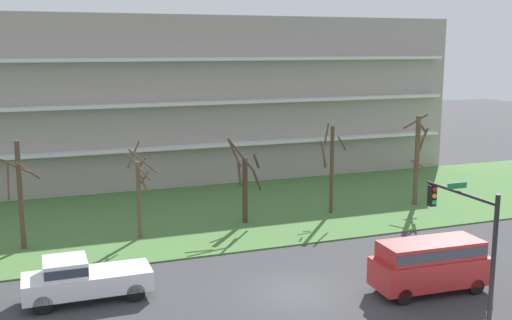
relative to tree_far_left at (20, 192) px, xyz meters
name	(u,v)px	position (x,y,z in m)	size (l,w,h in m)	color
ground	(298,292)	(11.43, -10.53, -3.20)	(160.00, 160.00, 0.00)	#38383A
grass_lawn_strip	(209,213)	(11.43, 3.47, -3.16)	(80.00, 16.00, 0.08)	#477238
apartment_building	(163,98)	(11.43, 16.68, 3.38)	(48.29, 11.37, 13.17)	#9E938C
tree_far_left	(20,192)	(0.00, 0.00, 0.00)	(2.18, 1.74, 5.96)	#4C3828
tree_left	(139,191)	(6.27, -0.33, -0.37)	(1.72, 1.60, 5.60)	brown
tree_center	(245,183)	(12.87, 0.44, -0.57)	(2.22, 1.79, 5.34)	#423023
tree_right	(331,166)	(18.88, 0.69, -0.01)	(1.70, 1.69, 5.92)	#4C3828
tree_far_right	(417,157)	(25.42, 0.62, 0.20)	(1.73, 1.89, 6.30)	brown
pickup_white_near_left	(82,278)	(2.35, -8.03, -2.19)	(5.41, 2.04, 1.95)	white
van_red_center_left	(430,262)	(16.95, -12.53, -1.81)	(5.29, 2.24, 2.36)	#B22828
traffic_signal_mast	(468,231)	(16.24, -15.69, 0.59)	(0.90, 4.18, 5.59)	black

